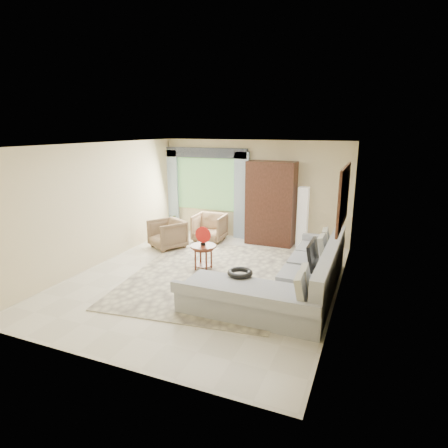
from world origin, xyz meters
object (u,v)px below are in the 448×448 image
at_px(armchair_left, 167,234).
at_px(armchair_right, 210,228).
at_px(sectional_sofa, 293,282).
at_px(armoire, 271,203).
at_px(floor_lamp, 303,217).
at_px(potted_plant, 173,222).
at_px(coffee_table, 203,257).
at_px(tv_screen, 313,255).

bearing_deg(armchair_left, armchair_right, 83.75).
height_order(sectional_sofa, armchair_right, sectional_sofa).
relative_size(armoire, floor_lamp, 1.40).
distance_m(potted_plant, armoire, 3.04).
relative_size(sectional_sofa, armchair_right, 4.38).
distance_m(coffee_table, armchair_left, 1.77).
xyz_separation_m(sectional_sofa, armchair_right, (-2.76, 2.51, 0.08)).
bearing_deg(potted_plant, sectional_sofa, -35.87).
bearing_deg(sectional_sofa, tv_screen, 48.23).
bearing_deg(potted_plant, armchair_right, -19.63).
distance_m(armoire, floor_lamp, 0.86).
xyz_separation_m(tv_screen, armoire, (-1.50, 2.60, 0.33)).
relative_size(armchair_left, floor_lamp, 0.51).
relative_size(tv_screen, potted_plant, 1.47).
height_order(sectional_sofa, floor_lamp, floor_lamp).
bearing_deg(armchair_right, sectional_sofa, -45.18).
height_order(tv_screen, armchair_left, tv_screen).
relative_size(armchair_right, floor_lamp, 0.53).
xyz_separation_m(coffee_table, armchair_left, (-1.46, 1.00, 0.07)).
bearing_deg(coffee_table, sectional_sofa, -15.73).
xyz_separation_m(armchair_left, floor_lamp, (3.04, 1.39, 0.40)).
distance_m(coffee_table, floor_lamp, 2.90).
relative_size(armchair_right, armoire, 0.38).
distance_m(sectional_sofa, potted_plant, 5.14).
bearing_deg(floor_lamp, armchair_right, -169.11).
xyz_separation_m(sectional_sofa, coffee_table, (-2.02, 0.57, -0.00)).
xyz_separation_m(armchair_left, armoire, (2.24, 1.33, 0.70)).
bearing_deg(tv_screen, potted_plant, 148.53).
bearing_deg(coffee_table, tv_screen, -6.73).
distance_m(sectional_sofa, tv_screen, 0.59).
bearing_deg(potted_plant, armchair_left, -64.52).
bearing_deg(coffee_table, armchair_left, 145.62).
relative_size(tv_screen, floor_lamp, 0.49).
bearing_deg(coffee_table, armchair_right, 110.95).
xyz_separation_m(armchair_right, potted_plant, (-1.40, 0.50, -0.11)).
bearing_deg(tv_screen, floor_lamp, 104.75).
bearing_deg(armchair_left, tv_screen, 12.15).
relative_size(sectional_sofa, potted_plant, 6.89).
xyz_separation_m(tv_screen, armchair_left, (-3.74, 1.27, -0.37)).
bearing_deg(armchair_right, armchair_left, -130.00).
distance_m(armchair_left, potted_plant, 1.60).
bearing_deg(sectional_sofa, potted_plant, 144.13).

